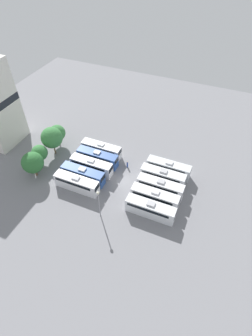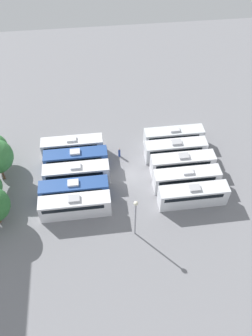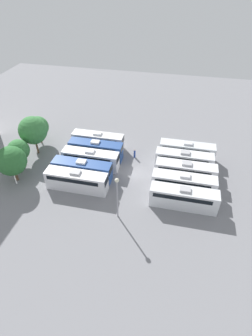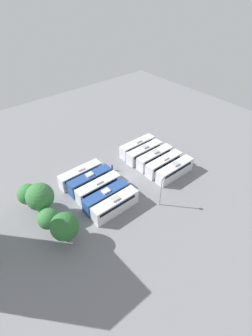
{
  "view_description": "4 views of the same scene",
  "coord_description": "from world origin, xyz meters",
  "px_view_note": "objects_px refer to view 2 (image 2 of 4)",
  "views": [
    {
      "loc": [
        -37.78,
        -16.75,
        45.06
      ],
      "look_at": [
        1.36,
        -0.05,
        3.03
      ],
      "focal_mm": 28.0,
      "sensor_mm": 36.0,
      "label": 1
    },
    {
      "loc": [
        -34.56,
        4.82,
        40.59
      ],
      "look_at": [
        -0.99,
        0.58,
        3.13
      ],
      "focal_mm": 35.0,
      "sensor_mm": 36.0,
      "label": 2
    },
    {
      "loc": [
        -36.21,
        -6.38,
        30.08
      ],
      "look_at": [
        -1.1,
        1.44,
        1.7
      ],
      "focal_mm": 28.0,
      "sensor_mm": 36.0,
      "label": 3
    },
    {
      "loc": [
        -35.27,
        30.43,
        39.71
      ],
      "look_at": [
        0.63,
        0.08,
        2.64
      ],
      "focal_mm": 28.0,
      "sensor_mm": 36.0,
      "label": 4
    }
  ],
  "objects_px": {
    "bus_1": "(186,178)",
    "bus_9": "(72,146)",
    "bus_3": "(175,149)",
    "bus_5": "(75,206)",
    "bus_4": "(173,137)",
    "bus_8": "(76,159)",
    "bus_7": "(76,173)",
    "bus_0": "(193,195)",
    "bus_2": "(182,163)",
    "worker_person": "(119,153)",
    "bus_6": "(74,190)",
    "light_pole": "(136,213)"
  },
  "relations": [
    {
      "from": "bus_7",
      "to": "bus_8",
      "type": "bearing_deg",
      "value": 0.29
    },
    {
      "from": "bus_7",
      "to": "bus_9",
      "type": "height_order",
      "value": "same"
    },
    {
      "from": "bus_0",
      "to": "bus_4",
      "type": "distance_m",
      "value": 12.91
    },
    {
      "from": "worker_person",
      "to": "light_pole",
      "type": "height_order",
      "value": "light_pole"
    },
    {
      "from": "bus_1",
      "to": "bus_9",
      "type": "distance_m",
      "value": 19.81
    },
    {
      "from": "bus_7",
      "to": "worker_person",
      "type": "xyz_separation_m",
      "value": [
        4.68,
        -7.3,
        -1.01
      ]
    },
    {
      "from": "bus_5",
      "to": "bus_6",
      "type": "distance_m",
      "value": 2.92
    },
    {
      "from": "bus_4",
      "to": "bus_5",
      "type": "bearing_deg",
      "value": 126.08
    },
    {
      "from": "bus_0",
      "to": "bus_1",
      "type": "relative_size",
      "value": 1.0
    },
    {
      "from": "bus_0",
      "to": "bus_2",
      "type": "distance_m",
      "value": 6.52
    },
    {
      "from": "bus_7",
      "to": "bus_9",
      "type": "distance_m",
      "value": 6.24
    },
    {
      "from": "bus_4",
      "to": "bus_9",
      "type": "relative_size",
      "value": 1.0
    },
    {
      "from": "bus_3",
      "to": "bus_9",
      "type": "height_order",
      "value": "same"
    },
    {
      "from": "bus_2",
      "to": "bus_9",
      "type": "relative_size",
      "value": 1.0
    },
    {
      "from": "bus_3",
      "to": "bus_4",
      "type": "height_order",
      "value": "same"
    },
    {
      "from": "bus_1",
      "to": "bus_5",
      "type": "relative_size",
      "value": 1.0
    },
    {
      "from": "bus_0",
      "to": "bus_8",
      "type": "relative_size",
      "value": 1.0
    },
    {
      "from": "bus_7",
      "to": "bus_9",
      "type": "xyz_separation_m",
      "value": [
        6.21,
        0.54,
        0.0
      ]
    },
    {
      "from": "bus_4",
      "to": "bus_2",
      "type": "bearing_deg",
      "value": -179.84
    },
    {
      "from": "bus_3",
      "to": "bus_5",
      "type": "distance_m",
      "value": 19.47
    },
    {
      "from": "bus_7",
      "to": "worker_person",
      "type": "distance_m",
      "value": 8.73
    },
    {
      "from": "bus_8",
      "to": "light_pole",
      "type": "distance_m",
      "value": 16.21
    },
    {
      "from": "bus_0",
      "to": "bus_6",
      "type": "xyz_separation_m",
      "value": [
        3.15,
        17.48,
        0.0
      ]
    },
    {
      "from": "bus_1",
      "to": "worker_person",
      "type": "xyz_separation_m",
      "value": [
        7.86,
        9.6,
        -1.01
      ]
    },
    {
      "from": "bus_1",
      "to": "bus_3",
      "type": "xyz_separation_m",
      "value": [
        6.47,
        0.25,
        0.0
      ]
    },
    {
      "from": "bus_2",
      "to": "bus_3",
      "type": "xyz_separation_m",
      "value": [
        3.23,
        0.41,
        0.0
      ]
    },
    {
      "from": "bus_4",
      "to": "bus_8",
      "type": "distance_m",
      "value": 17.38
    },
    {
      "from": "bus_0",
      "to": "bus_8",
      "type": "bearing_deg",
      "value": 60.69
    },
    {
      "from": "bus_1",
      "to": "bus_3",
      "type": "relative_size",
      "value": 1.0
    },
    {
      "from": "bus_8",
      "to": "bus_2",
      "type": "bearing_deg",
      "value": -100.17
    },
    {
      "from": "bus_9",
      "to": "bus_3",
      "type": "bearing_deg",
      "value": -99.63
    },
    {
      "from": "bus_6",
      "to": "bus_9",
      "type": "height_order",
      "value": "same"
    },
    {
      "from": "bus_3",
      "to": "bus_5",
      "type": "height_order",
      "value": "same"
    },
    {
      "from": "bus_1",
      "to": "bus_7",
      "type": "height_order",
      "value": "same"
    },
    {
      "from": "bus_7",
      "to": "bus_9",
      "type": "relative_size",
      "value": 1.0
    },
    {
      "from": "bus_7",
      "to": "bus_0",
      "type": "bearing_deg",
      "value": -110.72
    },
    {
      "from": "bus_0",
      "to": "bus_5",
      "type": "relative_size",
      "value": 1.0
    },
    {
      "from": "bus_6",
      "to": "bus_8",
      "type": "distance_m",
      "value": 6.44
    },
    {
      "from": "bus_3",
      "to": "bus_4",
      "type": "xyz_separation_m",
      "value": [
        3.16,
        -0.4,
        0.0
      ]
    },
    {
      "from": "bus_1",
      "to": "bus_2",
      "type": "height_order",
      "value": "same"
    },
    {
      "from": "bus_3",
      "to": "light_pole",
      "type": "bearing_deg",
      "value": 147.65
    },
    {
      "from": "bus_1",
      "to": "bus_5",
      "type": "height_order",
      "value": "same"
    },
    {
      "from": "bus_7",
      "to": "light_pole",
      "type": "relative_size",
      "value": 1.38
    },
    {
      "from": "bus_6",
      "to": "bus_0",
      "type": "bearing_deg",
      "value": -100.22
    },
    {
      "from": "bus_2",
      "to": "bus_5",
      "type": "relative_size",
      "value": 1.0
    },
    {
      "from": "bus_0",
      "to": "bus_7",
      "type": "distance_m",
      "value": 18.23
    },
    {
      "from": "bus_5",
      "to": "bus_2",
      "type": "bearing_deg",
      "value": -70.15
    },
    {
      "from": "bus_2",
      "to": "bus_9",
      "type": "height_order",
      "value": "same"
    },
    {
      "from": "bus_4",
      "to": "bus_8",
      "type": "relative_size",
      "value": 1.0
    },
    {
      "from": "bus_4",
      "to": "worker_person",
      "type": "height_order",
      "value": "bus_4"
    }
  ]
}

